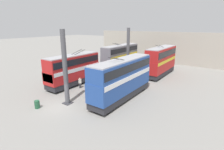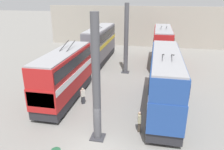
# 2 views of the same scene
# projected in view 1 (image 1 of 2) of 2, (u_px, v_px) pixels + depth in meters

# --- Properties ---
(ground_plane) EXTENTS (240.00, 240.00, 0.00)m
(ground_plane) POSITION_uv_depth(u_px,v_px,m) (59.00, 107.00, 20.48)
(ground_plane) COLOR gray
(depot_back_wall) EXTENTS (0.50, 36.00, 7.75)m
(depot_back_wall) POSITION_uv_depth(u_px,v_px,m) (160.00, 47.00, 44.68)
(depot_back_wall) COLOR #A8A093
(depot_back_wall) RESTS_ON ground_plane
(support_column_near) EXTENTS (1.01, 1.01, 8.88)m
(support_column_near) POSITION_uv_depth(u_px,v_px,m) (65.00, 69.00, 20.35)
(support_column_near) COLOR #4C4C51
(support_column_near) RESTS_ON ground_plane
(support_column_far) EXTENTS (1.01, 1.01, 8.88)m
(support_column_far) POSITION_uv_depth(u_px,v_px,m) (128.00, 54.00, 31.76)
(support_column_far) COLOR #4C4C51
(support_column_far) RESTS_ON ground_plane
(bus_left_near) EXTENTS (11.15, 2.54, 5.83)m
(bus_left_near) POSITION_uv_depth(u_px,v_px,m) (123.00, 77.00, 22.21)
(bus_left_near) COLOR black
(bus_left_near) RESTS_ON ground_plane
(bus_left_far) EXTENTS (9.86, 2.54, 5.98)m
(bus_left_far) POSITION_uv_depth(u_px,v_px,m) (161.00, 60.00, 33.04)
(bus_left_far) COLOR black
(bus_left_far) RESTS_ON ground_plane
(bus_right_mid) EXTENTS (9.59, 2.54, 5.48)m
(bus_right_mid) POSITION_uv_depth(u_px,v_px,m) (73.00, 68.00, 27.66)
(bus_right_mid) COLOR black
(bus_right_mid) RESTS_ON ground_plane
(bus_right_far) EXTENTS (11.30, 2.54, 5.77)m
(bus_right_far) POSITION_uv_depth(u_px,v_px,m) (121.00, 55.00, 38.58)
(bus_right_far) COLOR black
(bus_right_far) RESTS_ON ground_plane
(person_by_left_row) EXTENTS (0.45, 0.30, 1.69)m
(person_by_left_row) POSITION_uv_depth(u_px,v_px,m) (93.00, 98.00, 20.78)
(person_by_left_row) COLOR #473D33
(person_by_left_row) RESTS_ON ground_plane
(person_by_right_row) EXTENTS (0.45, 0.48, 1.63)m
(person_by_right_row) POSITION_uv_depth(u_px,v_px,m) (80.00, 83.00, 26.63)
(person_by_right_row) COLOR #2D2D33
(person_by_right_row) RESTS_ON ground_plane
(oil_drum) EXTENTS (0.61, 0.61, 0.93)m
(oil_drum) POSITION_uv_depth(u_px,v_px,m) (37.00, 104.00, 20.15)
(oil_drum) COLOR #235638
(oil_drum) RESTS_ON ground_plane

